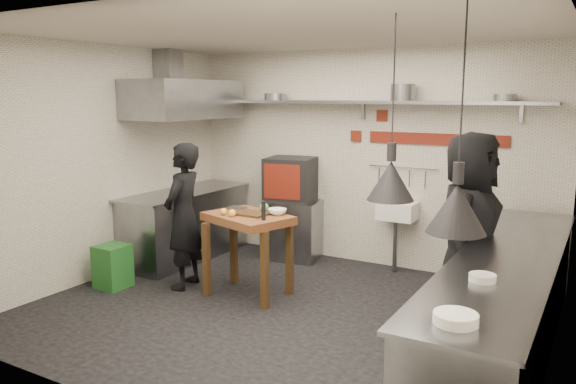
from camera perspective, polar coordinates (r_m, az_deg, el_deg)
The scene contains 47 objects.
floor at distance 5.91m, azimuth -0.68°, elevation -12.13°, with size 5.00×5.00×0.00m, color black.
ceiling at distance 5.51m, azimuth -0.74°, elevation 15.99°, with size 5.00×5.00×0.00m, color beige.
wall_back at distance 7.40m, azimuth 7.64°, elevation 3.48°, with size 5.00×0.04×2.80m, color silver.
wall_front at distance 3.91m, azimuth -16.65°, elevation -2.53°, with size 5.00×0.04×2.80m, color silver.
wall_left at distance 7.13m, azimuth -18.26°, elevation 2.83°, with size 0.04×4.20×2.80m, color silver.
wall_right at distance 4.79m, azimuth 25.98°, elevation -0.91°, with size 0.04×4.20×2.80m, color silver.
red_band_horiz at distance 7.05m, azimuth 14.80°, elevation 5.21°, with size 1.70×0.02×0.14m, color maroon.
red_band_vert at distance 6.97m, azimuth 19.38°, elevation 0.96°, with size 0.14×0.02×1.10m, color maroon.
red_tile_a at distance 7.25m, azimuth 9.52°, elevation 7.66°, with size 0.14×0.02×0.14m, color maroon.
red_tile_b at distance 7.40m, azimuth 6.91°, elevation 5.67°, with size 0.14×0.02×0.14m, color maroon.
back_shelf at distance 7.19m, azimuth 7.21°, elevation 9.05°, with size 4.60×0.34×0.04m, color slate.
shelf_bracket_left at distance 8.25m, azimuth -4.77°, elevation 8.49°, with size 0.04×0.06×0.24m, color slate.
shelf_bracket_mid at distance 7.33m, azimuth 7.66°, elevation 8.27°, with size 0.04×0.06×0.24m, color slate.
shelf_bracket_right at distance 6.84m, azimuth 22.66°, elevation 7.50°, with size 0.04×0.06×0.24m, color slate.
pan_far_left at distance 7.76m, azimuth -1.31°, elevation 9.66°, with size 0.29×0.29×0.09m, color slate.
pan_mid_left at distance 7.77m, azimuth -1.43°, elevation 9.58°, with size 0.22×0.22×0.07m, color slate.
stock_pot at distance 6.99m, azimuth 11.59°, elevation 9.89°, with size 0.29×0.29×0.20m, color slate.
pan_right at distance 6.71m, azimuth 21.17°, elevation 8.93°, with size 0.24×0.24×0.08m, color slate.
oven_stand at distance 7.67m, azimuth 0.66°, elevation -3.81°, with size 0.68×0.61×0.80m, color slate.
combi_oven at distance 7.58m, azimuth 0.31°, elevation 1.35°, with size 0.62×0.58×0.58m, color black.
oven_door at distance 7.32m, azimuth -0.60°, elevation 1.05°, with size 0.50×0.03×0.46m, color maroon.
oven_glass at distance 7.33m, azimuth -0.91°, elevation 1.06°, with size 0.35×0.02×0.34m, color black.
hand_sink at distance 7.14m, azimuth 11.05°, elevation -1.89°, with size 0.46×0.34×0.22m, color white.
sink_tap at distance 7.11m, azimuth 11.10°, elevation -0.47°, with size 0.03×0.03×0.14m, color slate.
sink_drain at distance 7.21m, azimuth 10.83°, elevation -5.37°, with size 0.06×0.06×0.66m, color slate.
utensil_rail at distance 7.19m, azimuth 11.56°, elevation 2.53°, with size 0.02×0.02×0.90m, color slate.
counter_right at distance 5.07m, azimuth 21.14°, elevation -11.17°, with size 0.70×3.80×0.90m, color slate.
counter_right_top at distance 4.93m, azimuth 21.48°, elevation -6.10°, with size 0.76×3.90×0.03m, color slate.
plate_stack at distance 3.38m, azimuth 16.66°, elevation -12.22°, with size 0.25×0.25×0.07m, color white.
small_bowl_right at distance 4.17m, azimuth 19.15°, elevation -8.23°, with size 0.19×0.19×0.05m, color white.
counter_left at distance 7.79m, azimuth -10.40°, elevation -3.37°, with size 0.70×1.90×0.90m, color slate.
counter_left_top at distance 7.70m, azimuth -10.51°, elevation -0.00°, with size 0.76×2.00×0.03m, color slate.
extractor_hood at distance 7.56m, azimuth -10.51°, elevation 9.23°, with size 0.78×1.60×0.50m, color slate.
hood_duct at distance 7.73m, azimuth -12.05°, elevation 12.15°, with size 0.28×0.28×0.50m, color slate.
green_bin at distance 6.87m, azimuth -17.39°, elevation -7.21°, with size 0.34×0.34×0.50m, color #206224.
prep_table at distance 6.27m, azimuth -4.07°, elevation -6.39°, with size 0.92×0.64×0.92m, color brown, non-canonical shape.
cutting_board at distance 6.14m, azimuth -3.79°, elevation -2.20°, with size 0.38×0.27×0.03m, color #432C16.
pepper_mill at distance 5.85m, azimuth -2.50°, elevation -1.91°, with size 0.05×0.05×0.20m, color black.
lemon_a at distance 6.14m, azimuth -6.57°, elevation -1.98°, with size 0.07×0.07×0.07m, color yellow.
lemon_b at distance 6.05m, azimuth -5.70°, elevation -2.15°, with size 0.08×0.08×0.08m, color yellow.
veg_ball at distance 6.24m, azimuth -2.44°, elevation -1.62°, with size 0.11×0.11×0.11m, color #579040.
steel_tray at distance 6.42m, azimuth -5.20°, elevation -1.66°, with size 0.20×0.13×0.03m, color slate.
bowl at distance 6.12m, azimuth -1.11°, elevation -2.01°, with size 0.21×0.21×0.06m, color white.
heat_lamp_near at distance 4.32m, azimuth 10.62°, elevation 8.28°, with size 0.36×0.36×1.39m, color black, non-canonical shape.
heat_lamp_far at distance 3.72m, azimuth 17.20°, elevation 7.12°, with size 0.39×0.39×1.48m, color black, non-canonical shape.
chef_left at distance 6.53m, azimuth -10.57°, elevation -2.43°, with size 0.61×0.40×1.68m, color black.
chef_right at distance 5.55m, azimuth 17.88°, elevation -3.88°, with size 0.92×0.60×1.88m, color black.
Camera 1 is at (2.80, -4.71, 2.21)m, focal length 35.00 mm.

